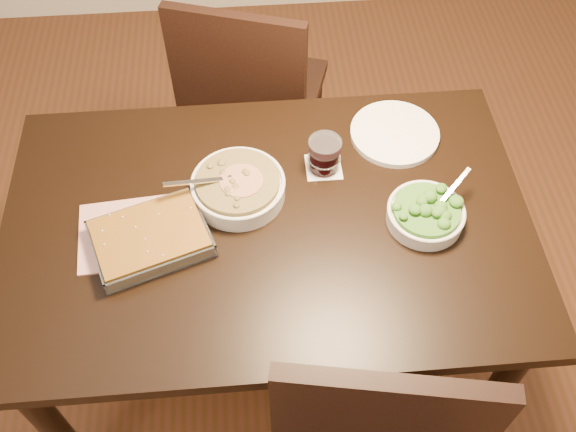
% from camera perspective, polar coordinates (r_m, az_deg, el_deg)
% --- Properties ---
extents(ground, '(4.00, 4.00, 0.00)m').
position_cam_1_polar(ground, '(2.34, -1.39, -11.24)').
color(ground, '#472A14').
rests_on(ground, ground).
extents(table, '(1.40, 0.90, 0.75)m').
position_cam_1_polar(table, '(1.77, -1.80, -2.15)').
color(table, black).
rests_on(table, ground).
extents(magazine_a, '(0.32, 0.25, 0.01)m').
position_cam_1_polar(magazine_a, '(1.71, -13.20, -1.38)').
color(magazine_a, '#B13234').
rests_on(magazine_a, table).
extents(coaster, '(0.10, 0.10, 0.00)m').
position_cam_1_polar(coaster, '(1.81, 3.18, 4.37)').
color(coaster, white).
rests_on(coaster, table).
extents(stew_bowl, '(0.28, 0.25, 0.10)m').
position_cam_1_polar(stew_bowl, '(1.72, -4.45, 2.61)').
color(stew_bowl, white).
rests_on(stew_bowl, table).
extents(broccoli_bowl, '(0.20, 0.20, 0.08)m').
position_cam_1_polar(broccoli_bowl, '(1.71, 12.14, 0.20)').
color(broccoli_bowl, white).
rests_on(broccoli_bowl, table).
extents(baking_dish, '(0.34, 0.29, 0.05)m').
position_cam_1_polar(baking_dish, '(1.67, -12.12, -1.96)').
color(baking_dish, silver).
rests_on(baking_dish, table).
extents(wine_tumbler, '(0.09, 0.09, 0.10)m').
position_cam_1_polar(wine_tumbler, '(1.77, 3.26, 5.53)').
color(wine_tumbler, black).
rests_on(wine_tumbler, coaster).
extents(dinner_plate, '(0.26, 0.26, 0.02)m').
position_cam_1_polar(dinner_plate, '(1.91, 9.45, 7.25)').
color(dinner_plate, white).
rests_on(dinner_plate, table).
extents(chair_far, '(0.57, 0.57, 0.96)m').
position_cam_1_polar(chair_far, '(2.33, -3.40, 10.70)').
color(chair_far, black).
rests_on(chair_far, ground).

